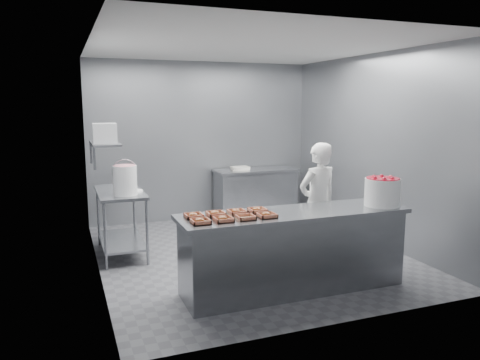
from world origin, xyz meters
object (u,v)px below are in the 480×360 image
object	(u,v)px
prep_table	(121,213)
tray_1	(223,219)
glaze_bucket	(125,180)
appliance	(105,133)
back_counter	(256,193)
worker	(318,203)
service_counter	(294,251)
strawberry_tub	(382,191)
tray_2	(246,217)
tray_7	(257,210)
tray_0	(200,221)
tray_5	(215,214)
tray_4	(194,215)
tray_3	(267,215)
tray_6	(237,212)

from	to	relation	value
prep_table	tray_1	xyz separation A→B (m)	(0.78, -2.08, 0.33)
glaze_bucket	appliance	xyz separation A→B (m)	(-0.21, 0.23, 0.59)
back_counter	worker	size ratio (longest dim) A/B	0.95
service_counter	strawberry_tub	world-z (taller)	strawberry_tub
appliance	tray_1	bearing A→B (deg)	-61.31
service_counter	strawberry_tub	xyz separation A→B (m)	(1.08, -0.10, 0.62)
tray_2	tray_7	xyz separation A→B (m)	(0.24, 0.25, 0.00)
tray_1	tray_0	bearing A→B (deg)	180.00
tray_7	appliance	world-z (taller)	appliance
tray_2	glaze_bucket	bearing A→B (deg)	119.45
service_counter	back_counter	xyz separation A→B (m)	(0.90, 3.25, -0.00)
worker	strawberry_tub	world-z (taller)	worker
tray_5	glaze_bucket	xyz separation A→B (m)	(-0.74, 1.49, 0.18)
tray_0	worker	world-z (taller)	worker
prep_table	strawberry_tub	xyz separation A→B (m)	(2.73, -2.05, 0.48)
service_counter	tray_4	distance (m)	1.21
tray_0	glaze_bucket	size ratio (longest dim) A/B	0.40
service_counter	worker	world-z (taller)	worker
tray_2	tray_3	distance (m)	0.24
tray_1	tray_5	size ratio (longest dim) A/B	1.00
prep_table	tray_1	size ratio (longest dim) A/B	6.40
service_counter	tray_6	size ratio (longest dim) A/B	13.88
prep_table	tray_2	distance (m)	2.34
prep_table	tray_5	world-z (taller)	tray_5
prep_table	tray_4	world-z (taller)	tray_4
tray_6	worker	world-z (taller)	worker
tray_6	tray_4	bearing A→B (deg)	180.00
tray_3	tray_4	world-z (taller)	same
service_counter	worker	bearing A→B (deg)	45.65
tray_3	strawberry_tub	size ratio (longest dim) A/B	0.47
tray_7	worker	distance (m)	1.28
tray_4	appliance	distance (m)	2.02
service_counter	back_counter	world-z (taller)	same
service_counter	back_counter	size ratio (longest dim) A/B	1.73
tray_1	tray_7	xyz separation A→B (m)	(0.48, 0.25, 0.00)
prep_table	glaze_bucket	size ratio (longest dim) A/B	2.56
service_counter	strawberry_tub	size ratio (longest dim) A/B	6.52
tray_7	tray_1	bearing A→B (deg)	-152.41
appliance	back_counter	bearing A→B (deg)	30.28
service_counter	tray_6	distance (m)	0.80
back_counter	tray_7	world-z (taller)	tray_7
tray_6	worker	distance (m)	1.49
tray_4	prep_table	bearing A→B (deg)	106.45
tray_2	tray_7	distance (m)	0.35
tray_4	glaze_bucket	distance (m)	1.59
prep_table	tray_5	xyz separation A→B (m)	(0.78, -1.82, 0.33)
service_counter	tray_7	distance (m)	0.62
tray_7	service_counter	bearing A→B (deg)	-17.77
worker	tray_0	bearing A→B (deg)	14.50
tray_4	appliance	world-z (taller)	appliance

